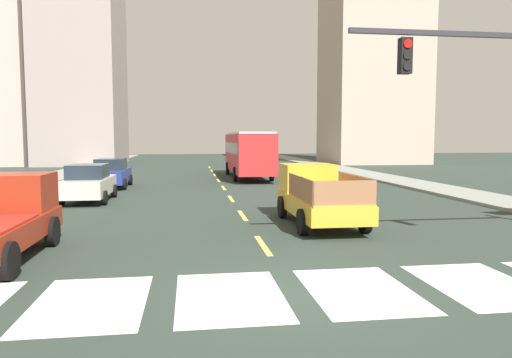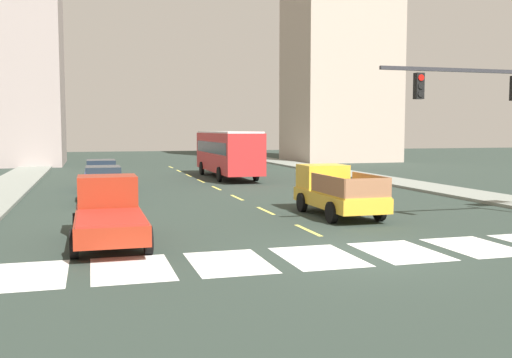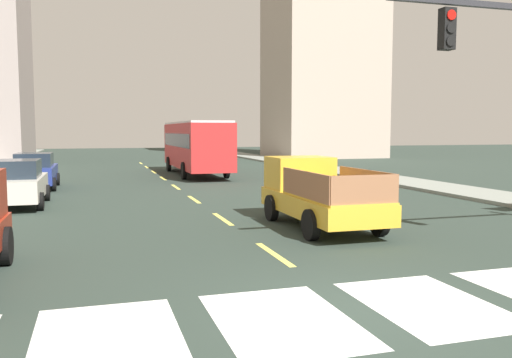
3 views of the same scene
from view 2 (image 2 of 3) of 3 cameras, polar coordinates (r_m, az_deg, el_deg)
name	(u,v)px [view 2 (image 2 of 3)]	position (r m, az deg, el deg)	size (l,w,h in m)	color
ground_plane	(360,254)	(16.50, 10.14, -7.26)	(160.00, 160.00, 0.00)	#2A362F
sidewalk_right	(404,183)	(37.79, 14.34, -0.41)	(2.88, 110.00, 0.15)	gray
crosswalk_stripe_0	(24,276)	(14.96, -21.77, -8.79)	(1.96, 2.92, 0.01)	white
crosswalk_stripe_1	(131,269)	(14.91, -12.11, -8.59)	(1.96, 2.92, 0.01)	white
crosswalk_stripe_2	(229,262)	(15.27, -2.66, -8.17)	(1.96, 2.92, 0.01)	white
crosswalk_stripe_3	(318,257)	(16.01, 6.11, -7.58)	(1.96, 2.92, 0.01)	white
crosswalk_stripe_4	(400,251)	(17.08, 13.92, -6.90)	(1.96, 2.92, 0.01)	white
crosswalk_stripe_5	(475,247)	(18.43, 20.68, -6.22)	(1.96, 2.92, 0.01)	white
lane_dash_0	(308,230)	(20.10, 5.11, -5.02)	(0.16, 2.40, 0.01)	#DFD556
lane_dash_1	(266,211)	(24.78, 0.94, -3.12)	(0.16, 2.40, 0.01)	#DFD556
lane_dash_2	(237,198)	(29.56, -1.88, -1.83)	(0.16, 2.40, 0.01)	#DFD556
lane_dash_3	(216,188)	(34.40, -3.91, -0.89)	(0.16, 2.40, 0.01)	#DFD556
lane_dash_4	(201,181)	(39.28, -5.43, -0.19)	(0.16, 2.40, 0.01)	#DFD556
lane_dash_5	(189,175)	(44.19, -6.62, 0.36)	(0.16, 2.40, 0.01)	#DFD556
lane_dash_6	(179,171)	(49.12, -7.57, 0.80)	(0.16, 2.40, 0.01)	#DFD556
lane_dash_7	(171,167)	(54.06, -8.35, 1.16)	(0.16, 2.40, 0.01)	#DFD556
pickup_stakebed	(334,192)	(23.77, 7.69, -1.24)	(2.18, 5.20, 1.96)	gold
pickup_dark	(109,213)	(18.33, -14.22, -3.20)	(2.18, 5.20, 1.96)	maroon
city_bus	(228,151)	(41.50, -2.80, 2.80)	(2.72, 10.80, 3.32)	red
sedan_near_left	(103,184)	(28.53, -14.74, -0.50)	(2.02, 4.40, 1.72)	beige
sedan_far	(101,175)	(34.70, -14.93, 0.42)	(2.02, 4.40, 1.72)	navy
block_mid_left	(340,11)	(66.52, 8.24, 16.00)	(10.63, 9.91, 32.71)	#B6A494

